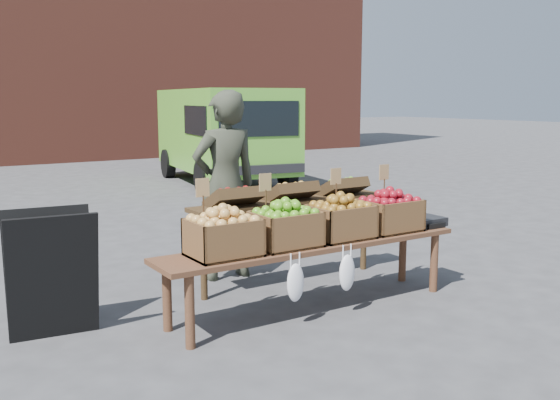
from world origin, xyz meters
TOP-DOWN VIEW (x-y plane):
  - ground at (0.00, 0.00)m, footprint 80.00×80.00m
  - delivery_van at (3.40, 7.15)m, footprint 2.61×4.52m
  - vendor at (0.18, 1.00)m, footprint 0.68×0.46m
  - chalkboard_sign at (-1.60, 0.35)m, footprint 0.66×0.41m
  - back_table at (0.60, 0.51)m, footprint 2.10×0.44m
  - display_bench at (0.34, -0.21)m, footprint 2.70×0.56m
  - crate_golden_apples at (-0.49, -0.21)m, footprint 0.50×0.40m
  - crate_russet_pears at (0.06, -0.21)m, footprint 0.50×0.40m
  - crate_red_apples at (0.61, -0.21)m, footprint 0.50×0.40m
  - crate_green_apples at (1.16, -0.21)m, footprint 0.50×0.40m
  - weighing_scale at (1.59, -0.21)m, footprint 0.34×0.30m

SIDE VIEW (x-z plane):
  - ground at x=0.00m, z-range 0.00..0.00m
  - display_bench at x=0.34m, z-range 0.00..0.57m
  - chalkboard_sign at x=-1.60m, z-range 0.00..0.95m
  - back_table at x=0.60m, z-range 0.00..1.04m
  - weighing_scale at x=1.59m, z-range 0.57..0.65m
  - crate_golden_apples at x=-0.49m, z-range 0.57..0.85m
  - crate_russet_pears at x=0.06m, z-range 0.57..0.85m
  - crate_red_apples at x=0.61m, z-range 0.57..0.85m
  - crate_green_apples at x=1.16m, z-range 0.57..0.85m
  - vendor at x=0.18m, z-range 0.00..1.81m
  - delivery_van at x=3.40m, z-range 0.00..1.91m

